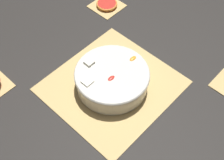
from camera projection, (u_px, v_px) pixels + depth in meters
The scene contains 5 objects.
ground_plane at pixel (112, 86), 1.07m from camera, with size 6.00×6.00×0.00m, color black.
bamboo_mat_center at pixel (112, 85), 1.07m from camera, with size 0.41×0.39×0.01m.
coaster_mat_far_right at pixel (107, 6), 1.31m from camera, with size 0.12×0.12×0.01m.
fruit_salad_bowl at pixel (112, 78), 1.03m from camera, with size 0.25×0.25×0.08m.
grapefruit_slice at pixel (107, 4), 1.31m from camera, with size 0.09×0.09×0.01m.
Camera 1 is at (-0.45, -0.43, 0.87)m, focal length 50.00 mm.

